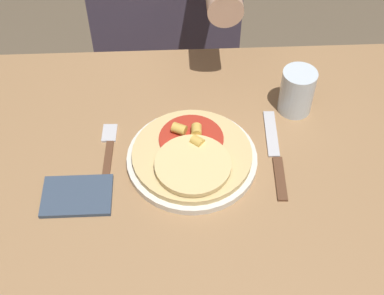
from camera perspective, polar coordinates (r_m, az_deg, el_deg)
The scene contains 7 objects.
dining_table at distance 1.07m, azimuth -1.06°, elevation -7.43°, with size 1.27×0.77×0.75m.
plate at distance 1.01m, azimuth 0.00°, elevation -1.23°, with size 0.25×0.25×0.01m.
pizza at distance 0.99m, azimuth 0.01°, elevation -0.82°, with size 0.22×0.22×0.04m.
fork at distance 1.04m, azimuth -8.95°, elevation -0.58°, with size 0.03×0.18×0.00m.
knife at distance 1.03m, azimuth 8.88°, elevation -0.71°, with size 0.03×0.22×0.00m.
drinking_glass at distance 1.10m, azimuth 11.13°, elevation 5.90°, with size 0.07×0.07×0.10m.
napkin at distance 0.98m, azimuth -12.16°, elevation -5.05°, with size 0.12×0.09×0.01m.
Camera 1 is at (-0.01, -0.59, 1.53)m, focal length 50.00 mm.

